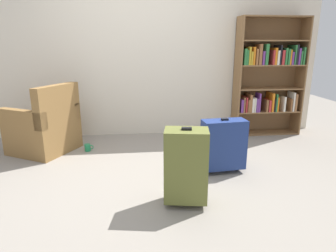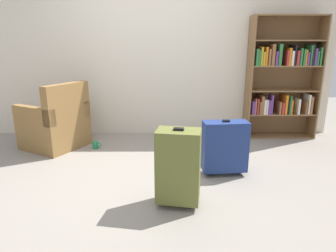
{
  "view_description": "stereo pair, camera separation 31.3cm",
  "coord_description": "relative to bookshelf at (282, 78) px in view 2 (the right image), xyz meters",
  "views": [
    {
      "loc": [
        -0.1,
        -2.93,
        1.39
      ],
      "look_at": [
        0.24,
        0.08,
        0.55
      ],
      "focal_mm": 31.63,
      "sensor_mm": 36.0,
      "label": 1
    },
    {
      "loc": [
        0.22,
        -2.95,
        1.39
      ],
      "look_at": [
        0.24,
        0.08,
        0.55
      ],
      "focal_mm": 31.63,
      "sensor_mm": 36.0,
      "label": 2
    }
  ],
  "objects": [
    {
      "name": "suitcase_olive",
      "position": [
        -1.62,
        -2.05,
        -0.52
      ],
      "size": [
        0.41,
        0.3,
        0.72
      ],
      "color": "brown",
      "rests_on": "ground"
    },
    {
      "name": "suitcase_navy_blue",
      "position": [
        -1.09,
        -1.41,
        -0.57
      ],
      "size": [
        0.49,
        0.25,
        0.62
      ],
      "color": "navy",
      "rests_on": "ground"
    },
    {
      "name": "bookshelf",
      "position": [
        0.0,
        0.0,
        0.0
      ],
      "size": [
        1.03,
        0.32,
        1.78
      ],
      "color": "brown",
      "rests_on": "ground"
    },
    {
      "name": "ground_plane",
      "position": [
        -1.94,
        -1.47,
        -0.9
      ],
      "size": [
        9.72,
        9.72,
        0.0
      ],
      "primitive_type": "plane",
      "color": "gray"
    },
    {
      "name": "back_wall",
      "position": [
        -1.94,
        0.21,
        0.4
      ],
      "size": [
        5.56,
        0.1,
        2.6
      ],
      "primitive_type": "cube",
      "color": "beige",
      "rests_on": "ground"
    },
    {
      "name": "armchair",
      "position": [
        -3.24,
        -0.49,
        -0.58
      ],
      "size": [
        0.95,
        0.95,
        0.9
      ],
      "color": "olive",
      "rests_on": "ground"
    },
    {
      "name": "mug",
      "position": [
        -2.7,
        -0.56,
        -0.85
      ],
      "size": [
        0.12,
        0.08,
        0.1
      ],
      "color": "#1E7F4C",
      "rests_on": "ground"
    }
  ]
}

